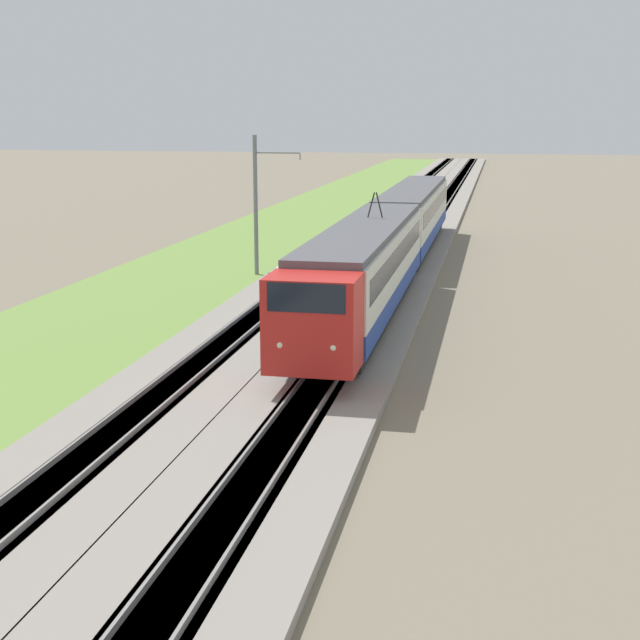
# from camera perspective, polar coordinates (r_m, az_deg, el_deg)

# --- Properties ---
(ballast_main) EXTENTS (240.00, 4.40, 0.30)m
(ballast_main) POSITION_cam_1_polar(r_m,az_deg,el_deg) (54.67, 1.14, 4.32)
(ballast_main) COLOR gray
(ballast_main) RESTS_ON ground
(ballast_adjacent) EXTENTS (240.00, 4.40, 0.30)m
(ballast_adjacent) POSITION_cam_1_polar(r_m,az_deg,el_deg) (54.08, 5.71, 4.16)
(ballast_adjacent) COLOR gray
(ballast_adjacent) RESTS_ON ground
(track_main) EXTENTS (240.00, 1.57, 0.45)m
(track_main) POSITION_cam_1_polar(r_m,az_deg,el_deg) (54.67, 1.14, 4.33)
(track_main) COLOR #4C4238
(track_main) RESTS_ON ground
(track_adjacent) EXTENTS (240.00, 1.57, 0.45)m
(track_adjacent) POSITION_cam_1_polar(r_m,az_deg,el_deg) (54.07, 5.71, 4.17)
(track_adjacent) COLOR #4C4238
(track_adjacent) RESTS_ON ground
(grass_verge) EXTENTS (240.00, 11.12, 0.12)m
(grass_verge) POSITION_cam_1_polar(r_m,az_deg,el_deg) (55.97, -4.63, 4.39)
(grass_verge) COLOR olive
(grass_verge) RESTS_ON ground
(passenger_train) EXTENTS (41.61, 2.86, 5.17)m
(passenger_train) POSITION_cam_1_polar(r_m,az_deg,el_deg) (45.74, 4.73, 5.45)
(passenger_train) COLOR red
(passenger_train) RESTS_ON ground
(catenary_mast_mid) EXTENTS (0.22, 2.56, 7.40)m
(catenary_mast_mid) POSITION_cam_1_polar(r_m,az_deg,el_deg) (47.04, -4.06, 7.40)
(catenary_mast_mid) COLOR slate
(catenary_mast_mid) RESTS_ON ground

